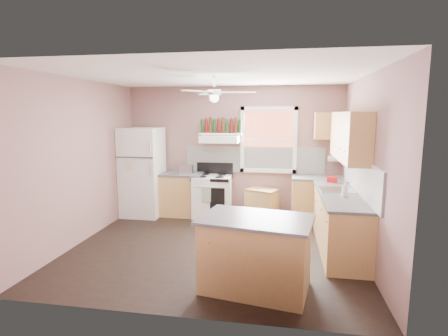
% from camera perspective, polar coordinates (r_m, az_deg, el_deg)
% --- Properties ---
extents(floor, '(4.50, 4.50, 0.00)m').
position_cam_1_polar(floor, '(5.79, -1.51, -12.75)').
color(floor, black).
rests_on(floor, ground).
extents(ceiling, '(4.50, 4.50, 0.00)m').
position_cam_1_polar(ceiling, '(5.41, -1.63, 14.88)').
color(ceiling, white).
rests_on(ceiling, ground).
extents(wall_back, '(4.50, 0.05, 2.70)m').
position_cam_1_polar(wall_back, '(7.42, 1.46, 2.80)').
color(wall_back, '#845F5C').
rests_on(wall_back, ground).
extents(wall_right, '(0.05, 4.00, 2.70)m').
position_cam_1_polar(wall_right, '(5.48, 22.47, -0.02)').
color(wall_right, '#845F5C').
rests_on(wall_right, ground).
extents(wall_left, '(0.05, 4.00, 2.70)m').
position_cam_1_polar(wall_left, '(6.29, -22.37, 1.04)').
color(wall_left, '#845F5C').
rests_on(wall_left, ground).
extents(backsplash_back, '(2.90, 0.03, 0.55)m').
position_cam_1_polar(backsplash_back, '(7.35, 4.88, 1.34)').
color(backsplash_back, white).
rests_on(backsplash_back, wall_back).
extents(backsplash_right, '(0.03, 2.60, 0.55)m').
position_cam_1_polar(backsplash_right, '(5.79, 21.34, -1.27)').
color(backsplash_right, white).
rests_on(backsplash_right, wall_right).
extents(window_view, '(1.00, 0.02, 1.20)m').
position_cam_1_polar(window_view, '(7.29, 7.28, 4.59)').
color(window_view, brown).
rests_on(window_view, wall_back).
extents(window_frame, '(1.16, 0.07, 1.36)m').
position_cam_1_polar(window_frame, '(7.26, 7.27, 4.58)').
color(window_frame, white).
rests_on(window_frame, wall_back).
extents(refrigerator, '(0.79, 0.76, 1.85)m').
position_cam_1_polar(refrigerator, '(7.52, -13.16, -0.63)').
color(refrigerator, white).
rests_on(refrigerator, floor).
extents(base_cabinet_left, '(0.90, 0.60, 0.86)m').
position_cam_1_polar(base_cabinet_left, '(7.49, -7.01, -4.36)').
color(base_cabinet_left, '#AA7C47').
rests_on(base_cabinet_left, floor).
extents(counter_left, '(0.92, 0.62, 0.04)m').
position_cam_1_polar(counter_left, '(7.40, -7.07, -0.96)').
color(counter_left, '#48484B').
rests_on(counter_left, base_cabinet_left).
extents(toaster, '(0.29, 0.18, 0.18)m').
position_cam_1_polar(toaster, '(7.29, -6.20, -0.22)').
color(toaster, silver).
rests_on(toaster, counter_left).
extents(stove, '(0.83, 0.71, 0.86)m').
position_cam_1_polar(stove, '(7.30, -1.91, -4.64)').
color(stove, white).
rests_on(stove, floor).
extents(range_hood, '(0.78, 0.50, 0.14)m').
position_cam_1_polar(range_hood, '(7.16, -0.67, 4.75)').
color(range_hood, white).
rests_on(range_hood, wall_back).
extents(bottle_shelf, '(0.90, 0.26, 0.03)m').
position_cam_1_polar(bottle_shelf, '(7.28, -0.51, 5.60)').
color(bottle_shelf, white).
rests_on(bottle_shelf, range_hood).
extents(cart, '(0.72, 0.62, 0.61)m').
position_cam_1_polar(cart, '(7.28, 6.21, -5.76)').
color(cart, '#AA7C47').
rests_on(cart, floor).
extents(base_cabinet_corner, '(1.00, 0.60, 0.86)m').
position_cam_1_polar(base_cabinet_corner, '(7.22, 14.99, -5.09)').
color(base_cabinet_corner, '#AA7C47').
rests_on(base_cabinet_corner, floor).
extents(base_cabinet_right, '(0.60, 2.20, 0.86)m').
position_cam_1_polar(base_cabinet_right, '(5.91, 18.19, -8.35)').
color(base_cabinet_right, '#AA7C47').
rests_on(base_cabinet_right, floor).
extents(counter_corner, '(1.02, 0.62, 0.04)m').
position_cam_1_polar(counter_corner, '(7.13, 15.13, -1.58)').
color(counter_corner, '#48484B').
rests_on(counter_corner, base_cabinet_corner).
extents(counter_right, '(0.62, 2.22, 0.04)m').
position_cam_1_polar(counter_right, '(5.79, 18.31, -4.09)').
color(counter_right, '#48484B').
rests_on(counter_right, base_cabinet_right).
extents(sink, '(0.55, 0.45, 0.03)m').
position_cam_1_polar(sink, '(5.98, 18.03, -3.52)').
color(sink, silver).
rests_on(sink, counter_right).
extents(faucet, '(0.03, 0.03, 0.14)m').
position_cam_1_polar(faucet, '(5.99, 19.58, -2.85)').
color(faucet, silver).
rests_on(faucet, sink).
extents(upper_cabinet_right, '(0.33, 1.80, 0.76)m').
position_cam_1_polar(upper_cabinet_right, '(5.88, 19.80, 4.91)').
color(upper_cabinet_right, '#AA7C47').
rests_on(upper_cabinet_right, wall_right).
extents(upper_cabinet_corner, '(0.60, 0.33, 0.52)m').
position_cam_1_polar(upper_cabinet_corner, '(7.17, 16.96, 6.62)').
color(upper_cabinet_corner, '#AA7C47').
rests_on(upper_cabinet_corner, wall_back).
extents(paper_towel, '(0.26, 0.12, 0.12)m').
position_cam_1_polar(paper_towel, '(7.27, 17.64, 1.46)').
color(paper_towel, white).
rests_on(paper_towel, wall_back).
extents(island, '(1.36, 0.99, 0.86)m').
position_cam_1_polar(island, '(4.39, 5.17, -13.96)').
color(island, '#AA7C47').
rests_on(island, floor).
extents(island_top, '(1.44, 1.07, 0.04)m').
position_cam_1_polar(island_top, '(4.24, 5.26, -8.35)').
color(island_top, '#48484B').
rests_on(island_top, island).
extents(ceiling_fan_hub, '(0.20, 0.20, 0.08)m').
position_cam_1_polar(ceiling_fan_hub, '(5.39, -1.61, 12.23)').
color(ceiling_fan_hub, white).
rests_on(ceiling_fan_hub, ceiling).
extents(soap_bottle, '(0.11, 0.11, 0.25)m').
position_cam_1_polar(soap_bottle, '(5.50, 19.18, -3.24)').
color(soap_bottle, silver).
rests_on(soap_bottle, counter_right).
extents(red_caddy, '(0.20, 0.15, 0.10)m').
position_cam_1_polar(red_caddy, '(6.64, 17.26, -1.80)').
color(red_caddy, red).
rests_on(red_caddy, counter_right).
extents(wine_bottles, '(0.86, 0.06, 0.31)m').
position_cam_1_polar(wine_bottles, '(7.27, -0.50, 6.86)').
color(wine_bottles, '#143819').
rests_on(wine_bottles, bottle_shelf).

